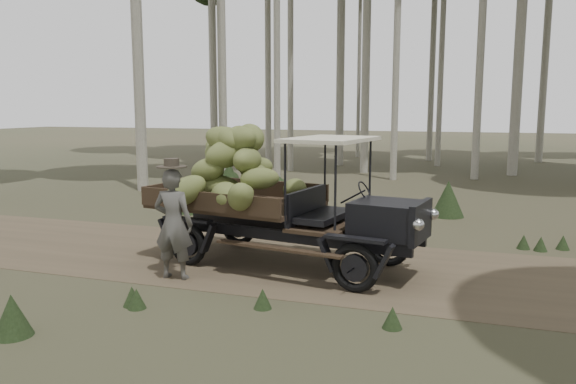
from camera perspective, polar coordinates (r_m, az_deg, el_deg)
name	(u,v)px	position (r m, az deg, el deg)	size (l,w,h in m)	color
ground	(383,271)	(10.19, 9.61, -7.96)	(120.00, 120.00, 0.00)	#473D2B
dirt_track	(383,271)	(10.19, 9.61, -7.94)	(70.00, 4.00, 0.01)	brown
banana_truck	(259,183)	(10.30, -3.00, 0.92)	(5.39, 2.81, 2.63)	black
farmer	(173,223)	(9.61, -11.57, -3.06)	(0.71, 0.53, 2.05)	#4F4D48
undergrowth	(309,258)	(8.93, 2.13, -6.70)	(22.03, 19.51, 1.33)	#233319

